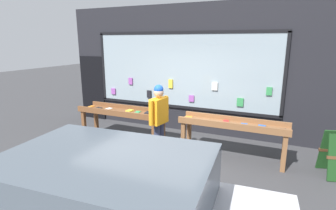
{
  "coord_description": "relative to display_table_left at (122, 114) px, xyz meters",
  "views": [
    {
      "loc": [
        2.36,
        -4.67,
        2.57
      ],
      "look_at": [
        -0.02,
        0.72,
        1.14
      ],
      "focal_mm": 28.0,
      "sensor_mm": 36.0,
      "label": 1
    }
  ],
  "objects": [
    {
      "name": "display_table_right",
      "position": [
        2.89,
        -0.0,
        0.02
      ],
      "size": [
        2.36,
        0.57,
        0.91
      ],
      "color": "brown",
      "rests_on": "ground_plane"
    },
    {
      "name": "small_dog",
      "position": [
        0.96,
        -0.74,
        -0.46
      ],
      "size": [
        0.22,
        0.57,
        0.37
      ],
      "rotation": [
        0.0,
        0.0,
        1.52
      ],
      "color": "white",
      "rests_on": "ground_plane"
    },
    {
      "name": "display_table_left",
      "position": [
        0.0,
        0.0,
        0.0
      ],
      "size": [
        2.36,
        0.68,
        0.88
      ],
      "color": "brown",
      "rests_on": "ground_plane"
    },
    {
      "name": "ground_plane",
      "position": [
        1.44,
        -0.92,
        -0.71
      ],
      "size": [
        40.0,
        40.0,
        0.0
      ],
      "primitive_type": "plane",
      "color": "#38383A"
    },
    {
      "name": "shopfront_facade",
      "position": [
        1.38,
        1.47,
        1.07
      ],
      "size": [
        7.97,
        0.29,
        3.58
      ],
      "color": "black",
      "rests_on": "ground_plane"
    },
    {
      "name": "person_browsing",
      "position": [
        1.36,
        -0.57,
        0.27
      ],
      "size": [
        0.29,
        0.65,
        1.67
      ],
      "rotation": [
        0.0,
        0.0,
        1.42
      ],
      "color": "#2D334C",
      "rests_on": "ground_plane"
    }
  ]
}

